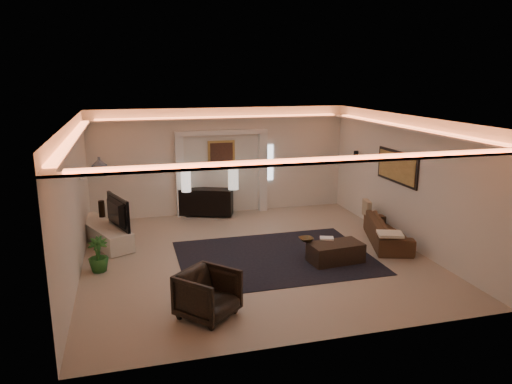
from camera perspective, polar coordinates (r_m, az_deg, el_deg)
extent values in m
plane|color=tan|center=(10.35, -0.20, -7.57)|extent=(7.00, 7.00, 0.00)
plane|color=white|center=(9.69, -0.22, 8.63)|extent=(7.00, 7.00, 0.00)
plane|color=silver|center=(13.26, -4.12, 3.65)|extent=(7.00, 0.00, 7.00)
plane|color=silver|center=(6.74, 7.53, -6.44)|extent=(7.00, 0.00, 7.00)
plane|color=silver|center=(9.66, -20.71, -1.02)|extent=(0.00, 7.00, 7.00)
plane|color=silver|center=(11.32, 17.18, 1.32)|extent=(0.00, 7.00, 7.00)
cube|color=silver|center=(9.72, -0.22, 6.98)|extent=(7.00, 7.00, 0.04)
cube|color=white|center=(13.58, 1.51, 3.49)|extent=(0.25, 0.03, 1.00)
cube|color=black|center=(10.28, 2.26, -7.71)|extent=(4.00, 3.00, 0.01)
cube|color=silver|center=(13.07, -8.96, 1.80)|extent=(0.22, 0.20, 2.20)
cube|color=silver|center=(13.50, 0.79, 2.35)|extent=(0.22, 0.20, 2.20)
cube|color=silver|center=(13.05, -4.09, 7.04)|extent=(2.52, 0.20, 0.12)
cube|color=tan|center=(13.20, -4.11, 4.49)|extent=(0.74, 0.04, 0.74)
cube|color=#4C2D1E|center=(13.18, -4.09, 4.47)|extent=(0.62, 0.02, 0.62)
cube|color=black|center=(11.50, 16.36, 2.85)|extent=(0.04, 1.64, 0.74)
cube|color=tan|center=(11.49, 16.25, 2.84)|extent=(0.02, 1.50, 0.62)
cylinder|color=black|center=(13.10, 11.72, 4.29)|extent=(0.12, 0.12, 0.22)
cube|color=silver|center=(10.97, -19.85, 1.81)|extent=(0.10, 0.55, 0.04)
cube|color=black|center=(13.17, -5.91, -1.14)|extent=(1.49, 0.93, 0.71)
cylinder|color=white|center=(12.77, -8.28, 1.51)|extent=(0.28, 0.28, 0.56)
cylinder|color=beige|center=(12.92, -2.70, 1.78)|extent=(0.36, 0.36, 0.61)
cube|color=beige|center=(11.64, -17.73, -4.63)|extent=(1.43, 2.27, 0.42)
imported|color=black|center=(11.13, -16.57, -2.26)|extent=(1.21, 0.57, 0.71)
cylinder|color=black|center=(12.11, -17.77, -1.88)|extent=(0.19, 0.19, 0.40)
imported|color=slate|center=(11.09, -18.02, 3.07)|extent=(0.34, 0.34, 0.34)
imported|color=#255D21|center=(9.96, -18.15, -7.06)|extent=(0.40, 0.40, 0.68)
imported|color=#40251C|center=(11.43, 15.29, -4.47)|extent=(2.12, 1.35, 0.58)
cube|color=beige|center=(10.39, 15.55, -4.79)|extent=(0.61, 0.55, 0.05)
cube|color=tan|center=(12.21, 12.96, -1.88)|extent=(0.19, 0.42, 0.40)
cube|color=black|center=(10.11, 9.38, -7.06)|extent=(1.13, 0.68, 0.40)
imported|color=#4B371D|center=(10.08, 5.93, -5.55)|extent=(0.31, 0.31, 0.07)
cube|color=white|center=(10.26, 8.35, -5.41)|extent=(0.33, 0.29, 0.03)
imported|color=black|center=(7.82, -5.70, -11.94)|extent=(1.17, 1.17, 0.76)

